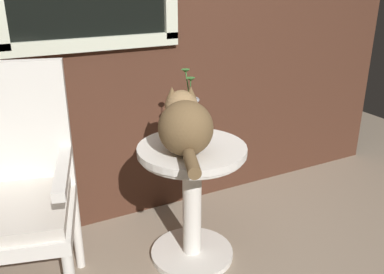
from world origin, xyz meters
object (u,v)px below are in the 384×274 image
Objects in this scene: wicker_chair at (5,185)px; pewter_vase_with_ivy at (190,119)px; cat at (185,124)px; wicker_side_table at (192,185)px.

wicker_chair reaches higher than pewter_vase_with_ivy.
wicker_chair is at bearing -179.32° from pewter_vase_with_ivy.
pewter_vase_with_ivy is at bearing 0.68° from wicker_chair.
wicker_chair is 1.94× the size of cat.
pewter_vase_with_ivy is (0.89, 0.01, 0.15)m from wicker_chair.
cat is 0.18m from pewter_vase_with_ivy.
wicker_chair reaches higher than wicker_side_table.
pewter_vase_with_ivy is at bearing 67.38° from wicker_side_table.
wicker_side_table is 0.35m from cat.
wicker_chair reaches higher than cat.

